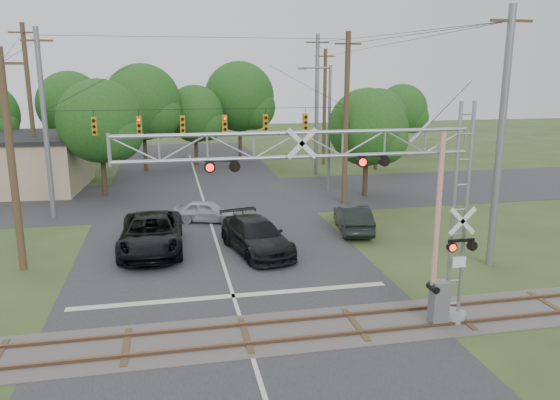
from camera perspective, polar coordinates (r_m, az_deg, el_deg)
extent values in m
plane|color=#31401D|center=(17.75, -2.63, -16.93)|extent=(160.00, 160.00, 0.00)
cube|color=#28282B|center=(26.80, -6.08, -6.25)|extent=(14.00, 90.00, 0.02)
cube|color=#28282B|center=(40.24, -8.11, 0.32)|extent=(90.00, 12.00, 0.02)
cube|color=#48443F|center=(19.48, -3.60, -13.97)|extent=(90.00, 3.20, 0.05)
cube|color=brown|center=(18.82, -3.28, -14.77)|extent=(90.00, 0.12, 0.14)
cube|color=brown|center=(20.09, -3.91, -12.87)|extent=(90.00, 0.12, 0.14)
cylinder|color=gray|center=(21.46, 17.48, -11.48)|extent=(1.00, 1.00, 0.33)
cube|color=silver|center=(20.36, 18.23, -6.18)|extent=(0.50, 0.03, 0.39)
cube|color=slate|center=(20.71, 16.27, -10.31)|extent=(0.61, 0.50, 1.66)
cube|color=red|center=(19.51, 16.19, -1.26)|extent=(0.16, 0.10, 5.54)
cylinder|color=slate|center=(36.02, -23.34, 7.13)|extent=(0.32, 0.32, 11.50)
cylinder|color=#483521|center=(37.25, 6.92, 8.27)|extent=(0.36, 0.36, 11.50)
cylinder|color=black|center=(35.32, -8.02, 9.40)|extent=(19.00, 0.03, 0.03)
cube|color=#C67C0D|center=(35.58, -18.83, 7.32)|extent=(0.30, 0.30, 1.10)
cube|color=#C67C0D|center=(35.35, -14.50, 7.57)|extent=(0.30, 0.30, 1.10)
cube|color=#C67C0D|center=(35.33, -10.14, 7.78)|extent=(0.30, 0.30, 1.10)
cube|color=#C67C0D|center=(35.51, -5.80, 7.94)|extent=(0.30, 0.30, 1.10)
cube|color=#C67C0D|center=(35.89, -1.52, 8.06)|extent=(0.30, 0.30, 1.10)
cube|color=#C67C0D|center=(36.45, 2.65, 8.13)|extent=(0.30, 0.30, 1.10)
imported|color=black|center=(28.46, -13.30, -3.43)|extent=(3.23, 6.76, 1.86)
imported|color=black|center=(27.58, -2.48, -3.79)|extent=(3.58, 6.22, 1.70)
imported|color=#ABADB3|center=(33.48, -7.68, -1.15)|extent=(4.19, 2.64, 1.33)
imported|color=black|center=(31.41, 7.66, -1.92)|extent=(2.34, 4.87, 1.54)
cylinder|color=slate|center=(41.25, 5.15, 7.34)|extent=(0.21, 0.21, 9.42)
cylinder|color=slate|center=(40.74, 3.83, 13.63)|extent=(2.09, 0.13, 0.13)
cube|color=slate|center=(40.47, 2.36, 13.58)|extent=(0.63, 0.26, 0.16)
cylinder|color=#483521|center=(44.82, -24.59, 8.57)|extent=(0.34, 0.34, 12.38)
cube|color=#483521|center=(44.82, -25.28, 15.56)|extent=(2.00, 0.12, 0.12)
cylinder|color=slate|center=(48.11, 3.85, 9.76)|extent=(0.34, 0.34, 12.05)
cube|color=#483521|center=(48.08, 3.96, 16.11)|extent=(2.00, 0.12, 0.12)
cylinder|color=#483521|center=(26.96, -26.24, 3.49)|extent=(0.34, 0.34, 9.97)
cube|color=#483521|center=(26.68, -27.19, 12.59)|extent=(2.00, 0.12, 0.12)
cylinder|color=slate|center=(26.58, 22.04, 5.71)|extent=(0.34, 0.34, 11.76)
cube|color=#483521|center=(26.50, 23.05, 16.87)|extent=(2.00, 0.12, 0.12)
cylinder|color=#483521|center=(53.60, 4.67, 9.58)|extent=(0.34, 0.34, 11.06)
cube|color=#483521|center=(53.51, 4.77, 14.75)|extent=(2.00, 0.12, 0.12)
cylinder|color=#362818|center=(57.85, -20.75, 5.59)|extent=(0.36, 0.36, 4.15)
sphere|color=#1B4915|center=(57.53, -21.06, 9.31)|extent=(6.41, 6.41, 6.41)
cylinder|color=#362818|center=(42.00, -17.95, 3.04)|extent=(0.36, 0.36, 3.89)
sphere|color=#1B4915|center=(41.56, -18.30, 7.84)|extent=(6.01, 6.01, 6.01)
cylinder|color=#362818|center=(51.87, -13.93, 5.44)|extent=(0.36, 0.36, 4.45)
sphere|color=#1B4915|center=(51.50, -14.19, 9.89)|extent=(6.87, 6.87, 6.87)
cylinder|color=#362818|center=(54.05, -8.76, 5.50)|extent=(0.36, 0.36, 3.55)
sphere|color=#1B4915|center=(53.72, -8.88, 8.91)|extent=(5.49, 5.49, 5.49)
cylinder|color=#362818|center=(57.11, -4.20, 6.55)|extent=(0.36, 0.36, 4.59)
sphere|color=#1B4915|center=(56.78, -4.27, 10.73)|extent=(7.09, 7.09, 7.09)
cylinder|color=#362818|center=(40.31, 8.91, 2.91)|extent=(0.36, 0.36, 3.60)
sphere|color=#1B4915|center=(39.86, 9.08, 7.54)|extent=(5.56, 5.56, 5.56)
cylinder|color=#362818|center=(51.67, 10.02, 5.03)|extent=(0.36, 0.36, 3.43)
sphere|color=#1B4915|center=(51.33, 10.16, 8.48)|extent=(5.31, 5.31, 5.31)
cylinder|color=#362818|center=(61.72, 12.48, 6.27)|extent=(0.36, 0.36, 3.52)
sphere|color=#1B4915|center=(61.43, 12.63, 9.23)|extent=(5.44, 5.44, 5.44)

